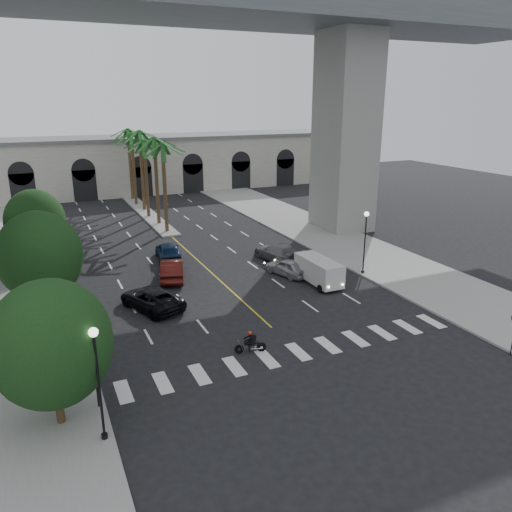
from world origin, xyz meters
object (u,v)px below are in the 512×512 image
at_px(motorcycle_rider, 251,343).
at_px(pedestrian_a, 74,317).
at_px(cargo_van, 319,270).
at_px(car_b, 172,269).
at_px(traffic_signal_far, 84,327).
at_px(car_d, 278,252).
at_px(car_a, 288,267).
at_px(car_c, 151,299).
at_px(traffic_signal_near, 94,362).
at_px(car_e, 168,251).
at_px(lamp_post_left_far, 61,244).
at_px(lamp_post_right, 365,237).
at_px(lamp_post_left_near, 98,375).

relative_size(motorcycle_rider, pedestrian_a, 1.03).
bearing_deg(cargo_van, car_b, 149.53).
height_order(motorcycle_rider, pedestrian_a, pedestrian_a).
xyz_separation_m(traffic_signal_far, car_d, (17.86, 12.57, -1.69)).
height_order(car_a, cargo_van, cargo_van).
relative_size(car_c, pedestrian_a, 3.00).
bearing_deg(traffic_signal_near, car_c, 64.91).
bearing_deg(cargo_van, traffic_signal_near, -151.61).
xyz_separation_m(car_e, pedestrian_a, (-9.13, -12.05, 0.21)).
height_order(traffic_signal_far, car_a, traffic_signal_far).
bearing_deg(lamp_post_left_far, car_a, -18.34).
relative_size(lamp_post_right, traffic_signal_near, 1.47).
relative_size(motorcycle_rider, car_d, 0.33).
height_order(lamp_post_left_far, car_d, lamp_post_left_far).
xyz_separation_m(car_b, car_d, (9.95, 0.63, -0.01)).
height_order(lamp_post_right, car_b, lamp_post_right).
height_order(car_c, car_d, car_d).
bearing_deg(motorcycle_rider, traffic_signal_near, -153.41).
height_order(traffic_signal_near, car_b, traffic_signal_near).
height_order(car_a, pedestrian_a, pedestrian_a).
bearing_deg(car_e, lamp_post_right, 149.74).
distance_m(lamp_post_left_near, car_d, 26.31).
bearing_deg(car_e, traffic_signal_near, 74.03).
relative_size(lamp_post_left_far, motorcycle_rider, 2.92).
distance_m(lamp_post_right, car_b, 15.94).
relative_size(traffic_signal_far, car_e, 0.75).
bearing_deg(traffic_signal_near, lamp_post_left_near, -92.29).
height_order(car_d, pedestrian_a, pedestrian_a).
relative_size(car_a, car_c, 0.78).
bearing_deg(pedestrian_a, car_e, 32.63).
distance_m(lamp_post_right, car_e, 17.48).
height_order(lamp_post_right, car_e, lamp_post_right).
relative_size(car_c, car_e, 1.09).
relative_size(car_d, pedestrian_a, 3.15).
relative_size(car_b, cargo_van, 1.05).
xyz_separation_m(lamp_post_left_far, pedestrian_a, (-0.10, -9.56, -2.18)).
distance_m(traffic_signal_near, pedestrian_a, 9.07).
bearing_deg(lamp_post_right, motorcycle_rider, -148.80).
relative_size(traffic_signal_near, car_e, 0.75).
relative_size(lamp_post_left_far, car_d, 0.95).
relative_size(lamp_post_left_near, pedestrian_a, 3.00).
bearing_deg(traffic_signal_far, motorcycle_rider, -12.33).
bearing_deg(lamp_post_left_near, traffic_signal_far, 89.12).
bearing_deg(car_e, car_b, 85.67).
xyz_separation_m(motorcycle_rider, car_c, (-3.78, 8.62, 0.14)).
xyz_separation_m(traffic_signal_near, car_c, (5.01, 10.70, -1.77)).
relative_size(traffic_signal_near, motorcycle_rider, 1.99).
bearing_deg(pedestrian_a, traffic_signal_near, -108.96).
bearing_deg(lamp_post_left_far, lamp_post_left_near, -90.00).
relative_size(lamp_post_left_near, car_a, 1.29).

